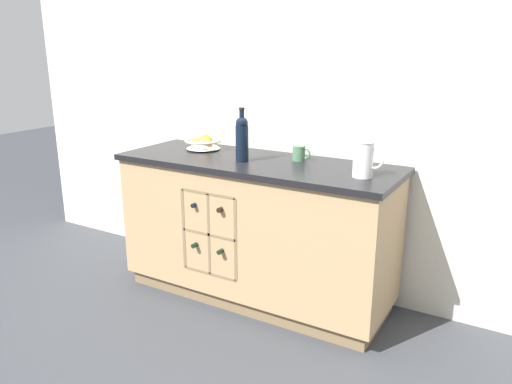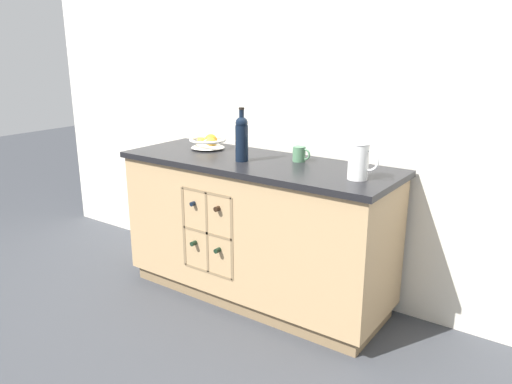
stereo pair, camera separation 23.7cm
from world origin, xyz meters
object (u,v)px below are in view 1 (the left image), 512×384
at_px(fruit_bowl, 203,143).
at_px(ceramic_mug, 300,153).
at_px(standing_wine_bottle, 242,138).
at_px(white_pitcher, 364,158).

distance_m(fruit_bowl, ceramic_mug, 0.68).
height_order(fruit_bowl, ceramic_mug, fruit_bowl).
relative_size(fruit_bowl, ceramic_mug, 2.13).
bearing_deg(standing_wine_bottle, white_pitcher, 0.71).
relative_size(ceramic_mug, standing_wine_bottle, 0.36).
bearing_deg(fruit_bowl, white_pitcher, -7.71).
height_order(white_pitcher, ceramic_mug, white_pitcher).
height_order(fruit_bowl, standing_wine_bottle, standing_wine_bottle).
xyz_separation_m(ceramic_mug, standing_wine_bottle, (-0.28, -0.19, 0.10)).
bearing_deg(standing_wine_bottle, fruit_bowl, 157.90).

